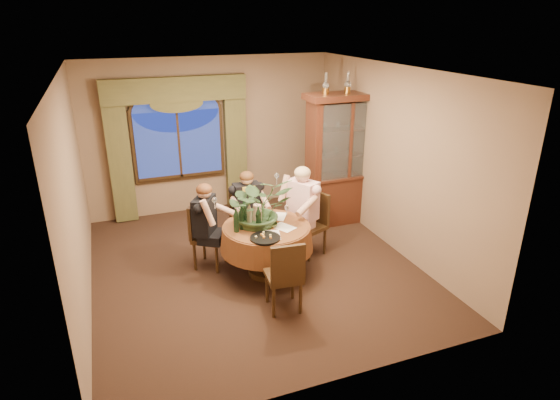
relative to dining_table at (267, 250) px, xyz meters
name	(u,v)px	position (x,y,z in m)	size (l,w,h in m)	color
floor	(254,266)	(-0.11, 0.25, -0.38)	(5.00, 5.00, 0.00)	black
wall_back	(211,135)	(-0.11, 2.75, 1.02)	(4.50, 4.50, 0.00)	#846950
wall_right	(393,160)	(2.14, 0.25, 1.02)	(5.00, 5.00, 0.00)	#846950
ceiling	(250,71)	(-0.11, 0.25, 2.42)	(5.00, 5.00, 0.00)	white
window	(179,145)	(-0.71, 2.68, 0.92)	(1.62, 0.10, 1.32)	navy
arched_transom	(175,101)	(-0.71, 2.68, 1.71)	(1.60, 0.06, 0.44)	navy
drapery_left	(120,158)	(-1.74, 2.63, 0.80)	(0.38, 0.14, 2.32)	#4E4D29
drapery_right	(236,146)	(0.32, 2.63, 0.80)	(0.38, 0.14, 2.32)	#4E4D29
swag_valance	(175,89)	(-0.71, 2.60, 1.90)	(2.45, 0.16, 0.42)	#4E4D29
dining_table	(267,250)	(0.00, 0.00, 0.00)	(1.30, 1.30, 0.75)	maroon
china_cabinet	(344,160)	(1.87, 1.30, 0.76)	(1.40, 0.55, 2.27)	#3A180E
oil_lamp_left	(326,83)	(1.47, 1.30, 2.06)	(0.11, 0.11, 0.34)	#A5722D
oil_lamp_center	(348,82)	(1.87, 1.30, 2.06)	(0.11, 0.11, 0.34)	#A5722D
oil_lamp_right	(369,81)	(2.26, 1.30, 2.06)	(0.11, 0.11, 0.34)	#A5722D
chair_right	(309,225)	(0.80, 0.33, 0.10)	(0.42, 0.42, 0.96)	black
chair_back_right	(246,219)	(-0.03, 0.88, 0.10)	(0.42, 0.42, 0.96)	black
chair_back	(209,236)	(-0.70, 0.50, 0.10)	(0.42, 0.42, 0.96)	black
chair_front_left	(283,274)	(-0.09, -0.88, 0.10)	(0.42, 0.42, 0.96)	black
person_pink	(303,211)	(0.71, 0.38, 0.33)	(0.51, 0.47, 1.42)	beige
person_back	(205,227)	(-0.76, 0.47, 0.28)	(0.47, 0.43, 1.30)	black
person_scarf	(247,210)	(-0.01, 0.87, 0.26)	(0.46, 0.42, 1.28)	black
stoneware_vase	(257,214)	(-0.09, 0.11, 0.52)	(0.15, 0.15, 0.28)	tan
centerpiece_plant	(258,183)	(-0.06, 0.13, 0.97)	(0.91, 1.01, 0.79)	#31502C
olive_bowl	(272,225)	(0.06, -0.06, 0.40)	(0.15, 0.15, 0.05)	#4C6133
cheese_platter	(265,238)	(-0.15, -0.38, 0.39)	(0.40, 0.40, 0.02)	black
wine_bottle_0	(236,220)	(-0.44, -0.05, 0.54)	(0.07, 0.07, 0.33)	black
wine_bottle_1	(249,215)	(-0.22, 0.07, 0.54)	(0.07, 0.07, 0.33)	tan
wine_bottle_2	(258,218)	(-0.14, -0.09, 0.54)	(0.07, 0.07, 0.33)	black
wine_bottle_3	(244,212)	(-0.26, 0.20, 0.54)	(0.07, 0.07, 0.33)	black
wine_bottle_4	(242,218)	(-0.35, 0.01, 0.54)	(0.07, 0.07, 0.33)	black
tasting_paper_0	(284,227)	(0.20, -0.15, 0.38)	(0.21, 0.30, 0.00)	white
tasting_paper_1	(278,216)	(0.26, 0.23, 0.38)	(0.21, 0.30, 0.00)	white
tasting_paper_2	(272,235)	(-0.03, -0.32, 0.38)	(0.21, 0.30, 0.00)	white
wine_glass_person_pink	(287,210)	(0.38, 0.20, 0.46)	(0.07, 0.07, 0.18)	silver
wine_glass_person_back	(236,217)	(-0.37, 0.22, 0.46)	(0.07, 0.07, 0.18)	silver
wine_glass_person_scarf	(256,208)	(-0.01, 0.43, 0.46)	(0.07, 0.07, 0.18)	silver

